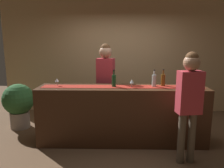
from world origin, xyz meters
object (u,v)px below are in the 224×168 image
wine_bottle_clear (154,80)px  wine_glass_mid_counter (132,82)px  wine_bottle_green (114,80)px  bartender (106,77)px  wine_glass_near_customer (57,80)px  potted_plant_tall (19,103)px  customer_sipping (189,96)px  wine_bottle_amber (163,80)px

wine_bottle_clear → wine_glass_mid_counter: 0.41m
wine_bottle_green → bartender: (-0.18, 0.58, -0.03)m
wine_bottle_clear → bartender: bartender is taller
wine_glass_near_customer → potted_plant_tall: 1.30m
potted_plant_tall → customer_sipping: bearing=-22.7°
wine_glass_near_customer → bartender: bearing=32.8°
wine_bottle_green → customer_sipping: customer_sipping is taller
wine_bottle_amber → wine_glass_near_customer: size_ratio=2.10×
wine_bottle_clear → wine_bottle_green: 0.71m
wine_glass_mid_counter → bartender: bearing=127.1°
wine_bottle_clear → wine_bottle_green: bearing=-177.8°
wine_bottle_green → wine_glass_mid_counter: size_ratio=2.10×
wine_bottle_amber → wine_glass_near_customer: bearing=-178.4°
wine_glass_mid_counter → potted_plant_tall: bearing=163.5°
wine_glass_near_customer → potted_plant_tall: (-1.00, 0.59, -0.59)m
wine_bottle_clear → wine_bottle_green: (-0.71, -0.03, 0.00)m
wine_glass_near_customer → customer_sipping: (2.12, -0.71, -0.10)m
wine_bottle_green → potted_plant_tall: bearing=162.8°
wine_bottle_amber → wine_glass_mid_counter: (-0.56, -0.15, -0.01)m
wine_glass_near_customer → wine_glass_mid_counter: size_ratio=1.00×
wine_bottle_green → potted_plant_tall: wine_bottle_green is taller
wine_glass_near_customer → bartender: (0.84, 0.54, -0.03)m
bartender → wine_glass_mid_counter: bearing=141.3°
wine_bottle_green → customer_sipping: 1.30m
wine_bottle_green → bartender: 0.60m
bartender → potted_plant_tall: size_ratio=1.87×
wine_bottle_amber → customer_sipping: customer_sipping is taller
customer_sipping → potted_plant_tall: (-3.12, 1.30, -0.49)m
wine_bottle_amber → potted_plant_tall: bearing=169.5°
wine_glass_near_customer → potted_plant_tall: bearing=149.5°
potted_plant_tall → wine_glass_near_customer: bearing=-30.5°
wine_glass_near_customer → wine_glass_mid_counter: bearing=-4.3°
wine_glass_mid_counter → customer_sipping: size_ratio=0.09×
wine_bottle_amber → wine_glass_mid_counter: 0.58m
wine_bottle_amber → bartender: bearing=155.0°
wine_bottle_clear → wine_glass_mid_counter: size_ratio=2.10×
wine_bottle_amber → potted_plant_tall: 3.00m
wine_bottle_green → bartender: bearing=106.9°
wine_bottle_clear → wine_glass_mid_counter: bearing=-166.7°
wine_glass_mid_counter → wine_bottle_clear: bearing=13.3°
wine_glass_near_customer → wine_glass_mid_counter: same height
wine_glass_near_customer → bartender: size_ratio=0.08×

